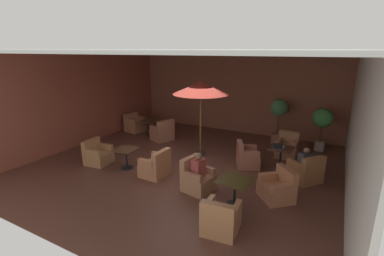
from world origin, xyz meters
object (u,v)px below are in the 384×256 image
object	(u,v)px
armchair_front_right_north	(156,166)
armchair_rear_right_east	(221,219)
patio_umbrella_tall_red	(201,88)
iced_drink_cup	(283,147)
armchair_front_left_south	(247,157)
armchair_mid_center_east	(163,133)
armchair_rear_right_south	(277,188)
armchair_front_left_north	(305,171)
patron_by_window	(198,166)
armchair_front_left_east	(287,148)
patron_blue_shirt	(306,159)
cafe_table_front_left	(281,152)
armchair_front_right_east	(98,155)
cafe_table_mid_center	(150,123)
potted_tree_left_corner	(279,114)
cafe_table_rear_right	(235,185)
armchair_rear_right_north	(197,179)
open_laptop	(277,147)
cafe_table_front_right	(126,154)
armchair_mid_center_north	(135,125)
potted_tree_mid_left	(323,121)

from	to	relation	value
armchair_front_right_north	armchair_rear_right_east	world-z (taller)	armchair_front_right_north
patio_umbrella_tall_red	iced_drink_cup	distance (m)	3.38
armchair_front_left_south	iced_drink_cup	world-z (taller)	armchair_front_left_south
armchair_mid_center_east	armchair_rear_right_south	size ratio (longest dim) A/B	0.94
armchair_front_left_north	patron_by_window	size ratio (longest dim) A/B	1.65
armchair_rear_right_east	iced_drink_cup	size ratio (longest dim) A/B	7.66
armchair_front_left_east	patron_blue_shirt	distance (m)	1.98
cafe_table_front_left	armchair_front_right_east	distance (m)	6.15
armchair_front_right_north	patron_blue_shirt	world-z (taller)	patron_blue_shirt
cafe_table_mid_center	potted_tree_left_corner	xyz separation A→B (m)	(5.34, 1.57, 0.67)
armchair_front_right_east	iced_drink_cup	xyz separation A→B (m)	(5.62, 2.56, 0.43)
patio_umbrella_tall_red	cafe_table_rear_right	bearing A→B (deg)	-49.41
armchair_front_left_east	cafe_table_mid_center	distance (m)	6.00
armchair_rear_right_south	patron_by_window	bearing A→B (deg)	-163.95
armchair_front_right_north	cafe_table_mid_center	world-z (taller)	armchair_front_right_north
armchair_rear_right_north	open_laptop	world-z (taller)	armchair_rear_right_north
cafe_table_front_left	armchair_mid_center_east	bearing A→B (deg)	173.99
cafe_table_front_left	cafe_table_front_right	size ratio (longest dim) A/B	1.11
armchair_front_left_north	cafe_table_front_right	size ratio (longest dim) A/B	1.59
armchair_mid_center_north	patron_by_window	distance (m)	6.53
armchair_front_right_east	armchair_rear_right_south	world-z (taller)	same
armchair_front_left_north	patio_umbrella_tall_red	distance (m)	4.31
armchair_rear_right_north	open_laptop	bearing A→B (deg)	57.91
armchair_front_left_east	armchair_front_left_south	xyz separation A→B (m)	(-1.01, -1.56, -0.02)
iced_drink_cup	open_laptop	world-z (taller)	open_laptop
potted_tree_left_corner	patron_blue_shirt	bearing A→B (deg)	-65.11
cafe_table_front_left	armchair_rear_right_east	size ratio (longest dim) A/B	0.91
armchair_front_left_north	armchair_front_left_east	xyz separation A→B (m)	(-0.84, 1.80, 0.02)
potted_tree_left_corner	patron_by_window	world-z (taller)	potted_tree_left_corner
cafe_table_rear_right	armchair_rear_right_south	distance (m)	1.21
cafe_table_front_left	armchair_rear_right_north	distance (m)	3.19
armchair_front_left_south	armchair_rear_right_south	distance (m)	2.14
armchair_mid_center_north	armchair_rear_right_south	distance (m)	7.99
armchair_rear_right_north	patron_by_window	xyz separation A→B (m)	(0.05, -0.01, 0.40)
armchair_mid_center_north	armchair_rear_right_north	xyz separation A→B (m)	(5.27, -3.75, 0.01)
armchair_front_left_east	cafe_table_front_right	bearing A→B (deg)	-140.95
iced_drink_cup	open_laptop	xyz separation A→B (m)	(-0.16, -0.08, -0.00)
armchair_mid_center_east	potted_tree_left_corner	bearing A→B (deg)	23.75
potted_tree_mid_left	armchair_front_right_east	bearing A→B (deg)	-143.07
cafe_table_mid_center	patio_umbrella_tall_red	xyz separation A→B (m)	(3.13, -1.11, 1.90)
armchair_rear_right_south	armchair_mid_center_north	bearing A→B (deg)	156.51
potted_tree_mid_left	armchair_front_left_south	bearing A→B (deg)	-125.85
armchair_rear_right_south	patio_umbrella_tall_red	xyz separation A→B (m)	(-3.20, 1.91, 2.15)
armchair_rear_right_north	armchair_front_right_north	bearing A→B (deg)	172.68
cafe_table_front_right	armchair_rear_right_south	size ratio (longest dim) A/B	0.64
potted_tree_mid_left	cafe_table_front_left	bearing A→B (deg)	-113.52
armchair_front_right_north	patron_by_window	distance (m)	1.64
cafe_table_mid_center	potted_tree_left_corner	distance (m)	5.61
armchair_front_left_east	patron_blue_shirt	size ratio (longest dim) A/B	1.46
armchair_front_right_east	patio_umbrella_tall_red	distance (m)	4.21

